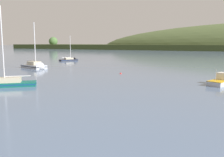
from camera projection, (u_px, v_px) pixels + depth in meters
name	position (u px, v px, depth m)	size (l,w,h in m)	color
sailboat_near_mooring	(36.00, 67.00, 65.76)	(9.74, 5.77, 13.53)	#ADB2BC
sailboat_midwater_white	(3.00, 85.00, 38.40)	(8.17, 7.42, 13.49)	#0F564C
sailboat_far_left	(71.00, 60.00, 94.49)	(6.23, 7.76, 10.78)	#232328
fishing_boat_moored	(222.00, 82.00, 40.16)	(3.93, 5.90, 3.53)	#ADB2BC
mooring_buoy_foreground	(121.00, 74.00, 54.22)	(0.45, 0.45, 0.53)	red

